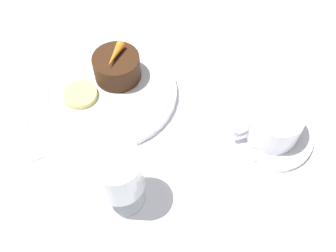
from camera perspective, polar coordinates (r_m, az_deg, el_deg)
ground_plane at (r=0.69m, az=-8.83°, el=1.79°), size 3.00×3.00×0.00m
dinner_plate at (r=0.71m, az=-8.33°, el=4.90°), size 0.23×0.23×0.01m
saucer at (r=0.67m, az=14.63°, el=-1.13°), size 0.14×0.14×0.01m
coffee_cup at (r=0.64m, az=15.04°, el=0.47°), size 0.12×0.09×0.05m
spoon at (r=0.65m, az=11.48°, el=-1.54°), size 0.03×0.12×0.00m
wine_glass at (r=0.54m, az=-7.21°, el=-7.08°), size 0.07×0.07×0.11m
fork at (r=0.70m, az=-19.92°, el=-0.09°), size 0.05×0.18×0.01m
dessert_cake at (r=0.70m, az=-7.43°, el=8.47°), size 0.08×0.08×0.05m
carrot_garnish at (r=0.68m, az=-7.71°, el=10.25°), size 0.04×0.05×0.02m
pineapple_slice at (r=0.70m, az=-12.65°, el=4.45°), size 0.06×0.06×0.01m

